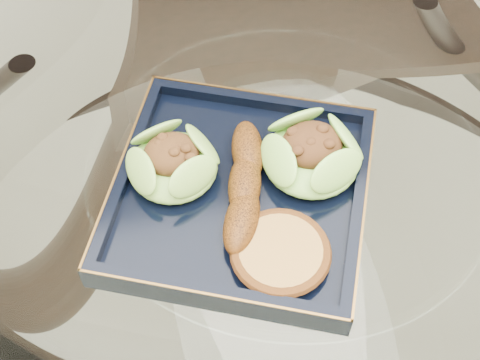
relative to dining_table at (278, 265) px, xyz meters
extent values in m
cylinder|color=white|center=(0.00, 0.00, 0.16)|extent=(1.10, 1.10, 0.01)
torus|color=black|center=(0.00, 0.00, 0.16)|extent=(1.13, 1.13, 0.02)
cylinder|color=black|center=(0.28, 0.28, -0.22)|extent=(0.04, 0.04, 0.75)
cylinder|color=black|center=(-0.28, 0.28, -0.22)|extent=(0.04, 0.04, 0.75)
cube|color=black|center=(0.15, 0.46, -0.13)|extent=(0.43, 0.43, 0.04)
cylinder|color=black|center=(-0.04, 0.29, -0.37)|extent=(0.03, 0.03, 0.45)
cylinder|color=black|center=(0.32, 0.28, -0.37)|extent=(0.03, 0.03, 0.45)
cylinder|color=black|center=(-0.03, 0.64, -0.37)|extent=(0.03, 0.03, 0.45)
cylinder|color=black|center=(0.33, 0.64, -0.37)|extent=(0.03, 0.03, 0.45)
cube|color=black|center=(-0.05, 0.00, 0.17)|extent=(0.36, 0.36, 0.02)
ellipsoid|color=olive|center=(-0.12, 0.04, 0.20)|extent=(0.10, 0.10, 0.04)
ellipsoid|color=#5EA931|center=(0.03, 0.02, 0.20)|extent=(0.12, 0.12, 0.04)
ellipsoid|color=#6A350B|center=(-0.05, 0.00, 0.20)|extent=(0.08, 0.17, 0.03)
cylinder|color=#B0793A|center=(-0.03, -0.09, 0.19)|extent=(0.12, 0.12, 0.02)
camera|label=1|loc=(-0.14, -0.40, 0.78)|focal=50.00mm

